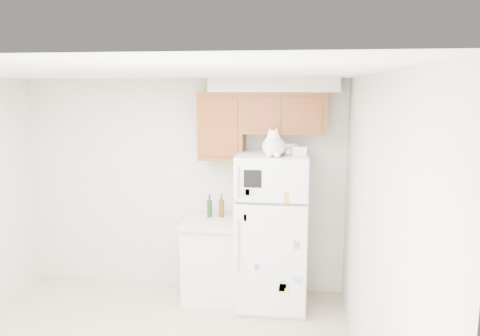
% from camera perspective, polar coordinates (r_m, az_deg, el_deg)
% --- Properties ---
extents(room_shell, '(3.84, 4.04, 2.52)m').
position_cam_1_polar(room_shell, '(3.86, -11.74, -1.27)').
color(room_shell, silver).
rests_on(room_shell, ground_plane).
extents(refrigerator, '(0.76, 0.78, 1.70)m').
position_cam_1_polar(refrigerator, '(5.18, 3.96, -7.63)').
color(refrigerator, white).
rests_on(refrigerator, ground_plane).
extents(base_counter, '(0.64, 0.64, 0.92)m').
position_cam_1_polar(base_counter, '(5.46, -3.43, -11.01)').
color(base_counter, white).
rests_on(base_counter, ground_plane).
extents(cat, '(0.30, 0.44, 0.31)m').
position_cam_1_polar(cat, '(4.81, 4.16, 2.79)').
color(cat, white).
rests_on(cat, refrigerator).
extents(storage_box_back, '(0.19, 0.14, 0.10)m').
position_cam_1_polar(storage_box_back, '(5.10, 5.98, 2.44)').
color(storage_box_back, white).
rests_on(storage_box_back, refrigerator).
extents(storage_box_front, '(0.16, 0.12, 0.09)m').
position_cam_1_polar(storage_box_front, '(4.94, 7.30, 2.11)').
color(storage_box_front, white).
rests_on(storage_box_front, refrigerator).
extents(bottle_green, '(0.06, 0.06, 0.26)m').
position_cam_1_polar(bottle_green, '(5.41, -3.73, -4.63)').
color(bottle_green, '#19381E').
rests_on(bottle_green, base_counter).
extents(bottle_amber, '(0.06, 0.06, 0.27)m').
position_cam_1_polar(bottle_amber, '(5.41, -2.28, -4.58)').
color(bottle_amber, '#593814').
rests_on(bottle_amber, base_counter).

